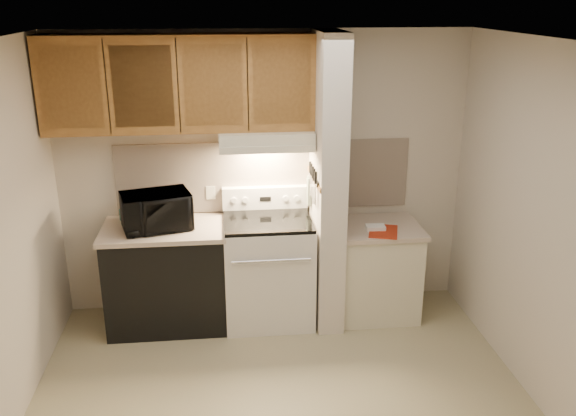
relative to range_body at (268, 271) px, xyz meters
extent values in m
plane|color=tan|center=(0.00, -1.16, -0.46)|extent=(3.60, 3.60, 0.00)
plane|color=white|center=(0.00, -1.16, 2.04)|extent=(3.60, 3.60, 0.00)
cube|color=beige|center=(0.00, 0.34, 0.79)|extent=(3.60, 2.50, 0.02)
cube|color=beige|center=(1.80, -1.16, 0.79)|extent=(0.02, 3.00, 2.50)
cube|color=#FEE3CA|center=(0.00, 0.33, 0.78)|extent=(2.60, 0.02, 0.63)
cube|color=silver|center=(0.00, 0.00, 0.00)|extent=(0.76, 0.65, 0.92)
cube|color=black|center=(0.00, -0.32, 0.04)|extent=(0.50, 0.01, 0.30)
cylinder|color=silver|center=(0.00, -0.35, 0.26)|extent=(0.65, 0.02, 0.02)
cube|color=black|center=(0.00, 0.00, 0.48)|extent=(0.74, 0.64, 0.03)
cube|color=silver|center=(0.00, 0.28, 0.59)|extent=(0.76, 0.08, 0.20)
cube|color=black|center=(0.00, 0.24, 0.59)|extent=(0.10, 0.01, 0.04)
cylinder|color=silver|center=(-0.28, 0.24, 0.59)|extent=(0.05, 0.02, 0.05)
cylinder|color=silver|center=(-0.18, 0.24, 0.59)|extent=(0.05, 0.02, 0.05)
cylinder|color=silver|center=(0.18, 0.24, 0.59)|extent=(0.05, 0.02, 0.05)
cylinder|color=silver|center=(0.28, 0.24, 0.59)|extent=(0.05, 0.02, 0.05)
cube|color=black|center=(-0.88, 0.01, -0.03)|extent=(1.00, 0.63, 0.87)
cube|color=#C0AB97|center=(-0.88, 0.01, 0.43)|extent=(1.04, 0.67, 0.04)
cube|color=black|center=(-0.91, 0.04, 0.46)|extent=(0.25, 0.14, 0.02)
cylinder|color=#2D6C6A|center=(-1.23, 0.23, 0.50)|extent=(0.10, 0.10, 0.10)
cube|color=beige|center=(-0.48, 0.32, 0.64)|extent=(0.08, 0.01, 0.12)
imported|color=black|center=(-0.93, -0.01, 0.60)|extent=(0.63, 0.51, 0.31)
cube|color=beige|center=(0.51, -0.01, 0.79)|extent=(0.22, 0.70, 2.50)
cube|color=olive|center=(0.39, -0.01, 0.84)|extent=(0.01, 0.70, 0.04)
cube|color=black|center=(0.39, -0.06, 0.86)|extent=(0.02, 0.42, 0.04)
cube|color=silver|center=(0.38, -0.21, 0.76)|extent=(0.01, 0.03, 0.16)
cylinder|color=black|center=(0.38, -0.22, 0.91)|extent=(0.02, 0.02, 0.10)
cube|color=silver|center=(0.38, -0.14, 0.75)|extent=(0.01, 0.04, 0.18)
cylinder|color=black|center=(0.38, -0.13, 0.91)|extent=(0.02, 0.02, 0.10)
cube|color=silver|center=(0.38, -0.06, 0.74)|extent=(0.01, 0.04, 0.20)
cylinder|color=black|center=(0.38, -0.06, 0.91)|extent=(0.02, 0.02, 0.10)
cube|color=silver|center=(0.38, 0.02, 0.76)|extent=(0.01, 0.04, 0.16)
cylinder|color=black|center=(0.38, 0.03, 0.91)|extent=(0.02, 0.02, 0.10)
cube|color=silver|center=(0.38, 0.11, 0.75)|extent=(0.01, 0.04, 0.18)
cylinder|color=black|center=(0.38, 0.10, 0.91)|extent=(0.02, 0.02, 0.10)
cube|color=slate|center=(0.38, 0.17, 0.68)|extent=(0.03, 0.10, 0.25)
cube|color=beige|center=(0.97, -0.01, -0.06)|extent=(0.70, 0.60, 0.81)
cube|color=#C0AB97|center=(0.97, -0.01, 0.37)|extent=(0.74, 0.64, 0.04)
cube|color=#A22710|center=(0.98, -0.16, 0.40)|extent=(0.32, 0.38, 0.01)
cube|color=white|center=(0.92, -0.11, 0.41)|extent=(0.17, 0.11, 0.04)
cube|color=beige|center=(0.00, 0.12, 1.17)|extent=(0.78, 0.44, 0.15)
cube|color=beige|center=(0.00, -0.08, 1.12)|extent=(0.78, 0.04, 0.06)
cube|color=olive|center=(-0.69, 0.17, 1.62)|extent=(2.18, 0.33, 0.77)
cube|color=olive|center=(-1.51, 0.01, 1.62)|extent=(0.46, 0.01, 0.63)
cube|color=black|center=(-1.23, 0.01, 1.62)|extent=(0.01, 0.01, 0.73)
cube|color=olive|center=(-0.96, 0.01, 1.62)|extent=(0.46, 0.01, 0.63)
cube|color=black|center=(-0.69, 0.01, 1.62)|extent=(0.01, 0.01, 0.73)
cube|color=olive|center=(-0.42, 0.01, 1.62)|extent=(0.46, 0.01, 0.63)
cube|color=black|center=(-0.14, 0.01, 1.62)|extent=(0.01, 0.01, 0.73)
cube|color=olive|center=(0.13, 0.01, 1.62)|extent=(0.46, 0.01, 0.63)
camera|label=1|loc=(-0.36, -4.87, 2.30)|focal=38.00mm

